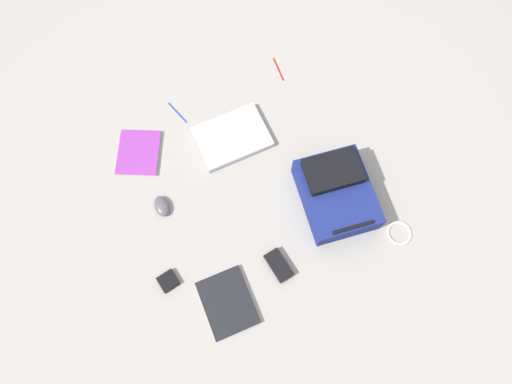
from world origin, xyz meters
TOP-DOWN VIEW (x-y plane):
  - ground_plane at (0.00, 0.00)m, footprint 3.88×3.88m
  - backpack at (-0.33, 0.22)m, footprint 0.35×0.42m
  - laptop at (-0.02, -0.26)m, footprint 0.35×0.25m
  - book_red at (0.42, -0.37)m, footprint 0.28×0.30m
  - book_comic at (0.31, 0.45)m, footprint 0.21×0.27m
  - computer_mouse at (0.41, -0.07)m, footprint 0.07×0.10m
  - cable_coil at (-0.52, 0.49)m, footprint 0.11×0.11m
  - power_brick at (0.04, 0.40)m, footprint 0.09×0.15m
  - pen_black at (0.17, -0.50)m, footprint 0.05×0.14m
  - pen_blue at (-0.40, -0.52)m, footprint 0.02×0.14m
  - earbud_pouch at (0.51, 0.26)m, footprint 0.09×0.09m

SIDE VIEW (x-z plane):
  - ground_plane at x=0.00m, z-range 0.00..0.00m
  - pen_black at x=0.17m, z-range 0.00..0.01m
  - pen_blue at x=-0.40m, z-range 0.00..0.01m
  - cable_coil at x=-0.52m, z-range 0.00..0.01m
  - book_red at x=0.42m, z-range 0.00..0.02m
  - book_comic at x=0.31m, z-range 0.00..0.02m
  - earbud_pouch at x=0.51m, z-range 0.00..0.02m
  - laptop at x=-0.02m, z-range 0.00..0.03m
  - power_brick at x=0.04m, z-range 0.00..0.03m
  - computer_mouse at x=0.41m, z-range 0.00..0.03m
  - backpack at x=-0.33m, z-range -0.01..0.15m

